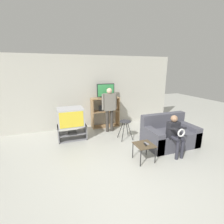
{
  "coord_description": "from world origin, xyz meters",
  "views": [
    {
      "loc": [
        -1.33,
        -2.56,
        2.15
      ],
      "look_at": [
        0.23,
        1.8,
        0.9
      ],
      "focal_mm": 26.0,
      "sensor_mm": 36.0,
      "label": 1
    }
  ],
  "objects_px": {
    "television_main": "(71,117)",
    "folding_stool": "(125,124)",
    "television_flat": "(106,91)",
    "snack_table": "(144,146)",
    "person_standing_adult": "(109,106)",
    "media_shelf": "(105,112)",
    "remote_control_black": "(145,144)",
    "remote_control_white": "(147,143)",
    "tv_stand": "(72,132)",
    "couch": "(169,135)",
    "person_seated_child": "(175,132)"
  },
  "relations": [
    {
      "from": "television_main",
      "to": "folding_stool",
      "type": "height_order",
      "value": "television_main"
    },
    {
      "from": "television_flat",
      "to": "snack_table",
      "type": "distance_m",
      "value": 2.74
    },
    {
      "from": "television_main",
      "to": "person_standing_adult",
      "type": "relative_size",
      "value": 0.5
    },
    {
      "from": "media_shelf",
      "to": "snack_table",
      "type": "bearing_deg",
      "value": -86.71
    },
    {
      "from": "folding_stool",
      "to": "snack_table",
      "type": "bearing_deg",
      "value": -94.12
    },
    {
      "from": "remote_control_black",
      "to": "remote_control_white",
      "type": "bearing_deg",
      "value": 41.17
    },
    {
      "from": "snack_table",
      "to": "remote_control_white",
      "type": "bearing_deg",
      "value": 3.81
    },
    {
      "from": "folding_stool",
      "to": "television_flat",
      "type": "bearing_deg",
      "value": 99.95
    },
    {
      "from": "remote_control_black",
      "to": "tv_stand",
      "type": "bearing_deg",
      "value": 139.6
    },
    {
      "from": "television_flat",
      "to": "person_standing_adult",
      "type": "relative_size",
      "value": 0.43
    },
    {
      "from": "tv_stand",
      "to": "snack_table",
      "type": "height_order",
      "value": "tv_stand"
    },
    {
      "from": "television_flat",
      "to": "folding_stool",
      "type": "height_order",
      "value": "television_flat"
    },
    {
      "from": "television_flat",
      "to": "person_standing_adult",
      "type": "xyz_separation_m",
      "value": [
        -0.03,
        -0.5,
        -0.44
      ]
    },
    {
      "from": "television_main",
      "to": "media_shelf",
      "type": "bearing_deg",
      "value": 30.14
    },
    {
      "from": "person_standing_adult",
      "to": "snack_table",
      "type": "bearing_deg",
      "value": -85.6
    },
    {
      "from": "couch",
      "to": "tv_stand",
      "type": "bearing_deg",
      "value": 153.34
    },
    {
      "from": "television_main",
      "to": "folding_stool",
      "type": "bearing_deg",
      "value": -18.27
    },
    {
      "from": "remote_control_black",
      "to": "media_shelf",
      "type": "bearing_deg",
      "value": 104.36
    },
    {
      "from": "couch",
      "to": "person_standing_adult",
      "type": "xyz_separation_m",
      "value": [
        -1.28,
        1.55,
        0.62
      ]
    },
    {
      "from": "tv_stand",
      "to": "person_standing_adult",
      "type": "relative_size",
      "value": 0.56
    },
    {
      "from": "folding_stool",
      "to": "person_standing_adult",
      "type": "distance_m",
      "value": 0.93
    },
    {
      "from": "television_main",
      "to": "couch",
      "type": "height_order",
      "value": "television_main"
    },
    {
      "from": "snack_table",
      "to": "person_standing_adult",
      "type": "bearing_deg",
      "value": 94.4
    },
    {
      "from": "tv_stand",
      "to": "snack_table",
      "type": "distance_m",
      "value": 2.33
    },
    {
      "from": "television_main",
      "to": "couch",
      "type": "bearing_deg",
      "value": -26.4
    },
    {
      "from": "tv_stand",
      "to": "television_main",
      "type": "relative_size",
      "value": 1.13
    },
    {
      "from": "tv_stand",
      "to": "remote_control_white",
      "type": "distance_m",
      "value": 2.38
    },
    {
      "from": "television_flat",
      "to": "person_seated_child",
      "type": "distance_m",
      "value": 2.85
    },
    {
      "from": "television_flat",
      "to": "folding_stool",
      "type": "xyz_separation_m",
      "value": [
        0.22,
        -1.27,
        -0.87
      ]
    },
    {
      "from": "folding_stool",
      "to": "person_seated_child",
      "type": "xyz_separation_m",
      "value": [
        0.77,
        -1.29,
        0.14
      ]
    },
    {
      "from": "tv_stand",
      "to": "television_flat",
      "type": "distance_m",
      "value": 1.9
    },
    {
      "from": "snack_table",
      "to": "person_seated_child",
      "type": "relative_size",
      "value": 0.42
    },
    {
      "from": "media_shelf",
      "to": "couch",
      "type": "xyz_separation_m",
      "value": [
        1.27,
        -2.07,
        -0.27
      ]
    },
    {
      "from": "tv_stand",
      "to": "media_shelf",
      "type": "relative_size",
      "value": 0.77
    },
    {
      "from": "television_flat",
      "to": "media_shelf",
      "type": "bearing_deg",
      "value": 124.86
    },
    {
      "from": "snack_table",
      "to": "person_standing_adult",
      "type": "xyz_separation_m",
      "value": [
        -0.16,
        2.06,
        0.55
      ]
    },
    {
      "from": "television_main",
      "to": "remote_control_white",
      "type": "distance_m",
      "value": 2.4
    },
    {
      "from": "remote_control_black",
      "to": "person_seated_child",
      "type": "height_order",
      "value": "person_seated_child"
    },
    {
      "from": "snack_table",
      "to": "couch",
      "type": "height_order",
      "value": "couch"
    },
    {
      "from": "television_main",
      "to": "remote_control_black",
      "type": "height_order",
      "value": "television_main"
    },
    {
      "from": "folding_stool",
      "to": "snack_table",
      "type": "xyz_separation_m",
      "value": [
        -0.09,
        -1.29,
        -0.11
      ]
    },
    {
      "from": "television_flat",
      "to": "person_standing_adult",
      "type": "bearing_deg",
      "value": -93.32
    },
    {
      "from": "couch",
      "to": "person_seated_child",
      "type": "xyz_separation_m",
      "value": [
        -0.26,
        -0.52,
        0.32
      ]
    },
    {
      "from": "snack_table",
      "to": "folding_stool",
      "type": "bearing_deg",
      "value": 85.88
    },
    {
      "from": "tv_stand",
      "to": "person_standing_adult",
      "type": "distance_m",
      "value": 1.5
    },
    {
      "from": "tv_stand",
      "to": "television_flat",
      "type": "bearing_deg",
      "value": 29.14
    },
    {
      "from": "person_seated_child",
      "to": "snack_table",
      "type": "bearing_deg",
      "value": 179.72
    },
    {
      "from": "tv_stand",
      "to": "folding_stool",
      "type": "relative_size",
      "value": 1.44
    },
    {
      "from": "remote_control_black",
      "to": "person_seated_child",
      "type": "bearing_deg",
      "value": 12.41
    },
    {
      "from": "person_seated_child",
      "to": "folding_stool",
      "type": "bearing_deg",
      "value": 120.86
    }
  ]
}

